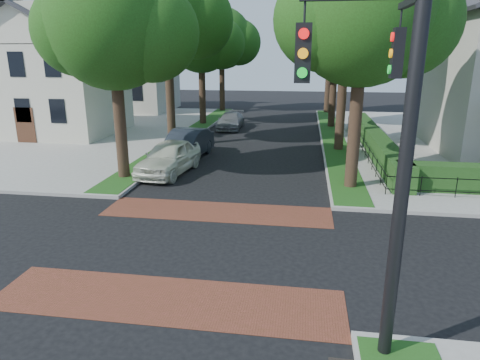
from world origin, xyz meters
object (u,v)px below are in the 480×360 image
Objects in this scene: parked_car_middle at (186,144)px; parked_car_rear at (231,121)px; traffic_signal at (394,131)px; parked_car_front at (169,157)px.

parked_car_middle reaches higher than parked_car_rear.
traffic_signal reaches higher than parked_car_front.
parked_car_rear is at bearing 93.56° from parked_car_front.
parked_car_rear is (-7.66, 26.85, -4.04)m from traffic_signal.
traffic_signal is 15.84m from parked_car_front.
parked_car_middle is at bearing 117.77° from traffic_signal.
parked_car_front is at bearing -83.67° from parked_car_middle.
traffic_signal is at bearing -74.34° from parked_car_rear.
parked_car_middle is (-8.49, 16.12, -3.85)m from traffic_signal.
parked_car_front is at bearing -93.62° from parked_car_rear.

